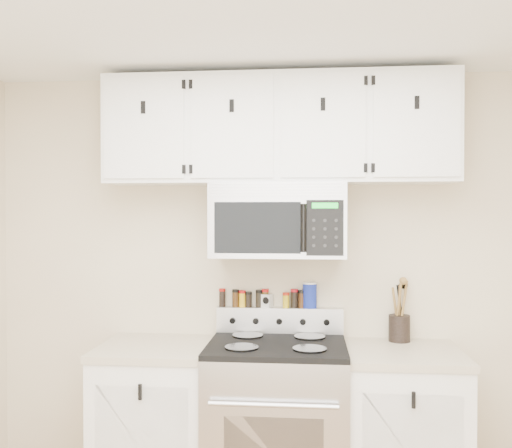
{
  "coord_description": "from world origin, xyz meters",
  "views": [
    {
      "loc": [
        0.17,
        -1.72,
        1.66
      ],
      "look_at": [
        -0.12,
        1.45,
        1.61
      ],
      "focal_mm": 40.0,
      "sensor_mm": 36.0,
      "label": 1
    }
  ],
  "objects_px": {
    "utensil_crock": "(399,326)",
    "salt_canister": "(310,295)",
    "microwave": "(278,220)",
    "range": "(277,426)"
  },
  "relations": [
    {
      "from": "range",
      "to": "utensil_crock",
      "type": "distance_m",
      "value": 0.91
    },
    {
      "from": "microwave",
      "to": "utensil_crock",
      "type": "bearing_deg",
      "value": 8.54
    },
    {
      "from": "microwave",
      "to": "utensil_crock",
      "type": "xyz_separation_m",
      "value": [
        0.7,
        0.11,
        -0.62
      ]
    },
    {
      "from": "range",
      "to": "microwave",
      "type": "distance_m",
      "value": 1.15
    },
    {
      "from": "utensil_crock",
      "to": "salt_canister",
      "type": "bearing_deg",
      "value": 174.52
    },
    {
      "from": "utensil_crock",
      "to": "salt_canister",
      "type": "relative_size",
      "value": 2.3
    },
    {
      "from": "utensil_crock",
      "to": "salt_canister",
      "type": "distance_m",
      "value": 0.55
    },
    {
      "from": "range",
      "to": "microwave",
      "type": "height_order",
      "value": "microwave"
    },
    {
      "from": "salt_canister",
      "to": "range",
      "type": "bearing_deg",
      "value": -122.61
    },
    {
      "from": "microwave",
      "to": "salt_canister",
      "type": "relative_size",
      "value": 4.88
    }
  ]
}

